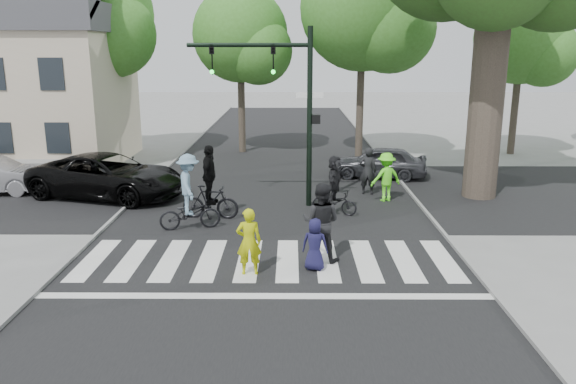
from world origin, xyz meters
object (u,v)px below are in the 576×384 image
at_px(pedestrian_woman, 249,242).
at_px(pedestrian_adult, 321,222).
at_px(traffic_signal, 284,92).
at_px(cyclist_right, 335,188).
at_px(cyclist_mid, 210,189).
at_px(cyclist_left, 189,197).
at_px(car_grey, 379,162).
at_px(pedestrian_child, 315,244).
at_px(car_suv, 108,176).

height_order(pedestrian_woman, pedestrian_adult, pedestrian_adult).
xyz_separation_m(traffic_signal, cyclist_right, (1.65, -1.01, -3.03)).
bearing_deg(cyclist_mid, cyclist_left, -112.82).
relative_size(traffic_signal, pedestrian_woman, 3.64).
distance_m(pedestrian_woman, car_grey, 11.57).
xyz_separation_m(pedestrian_child, cyclist_right, (0.84, 4.83, 0.22)).
relative_size(pedestrian_child, cyclist_right, 0.67).
bearing_deg(cyclist_right, car_suv, 165.14).
height_order(cyclist_left, cyclist_mid, cyclist_mid).
xyz_separation_m(pedestrian_child, cyclist_mid, (-3.16, 4.30, 0.32)).
distance_m(pedestrian_adult, cyclist_left, 4.57).
xyz_separation_m(pedestrian_woman, cyclist_mid, (-1.58, 4.59, 0.15)).
relative_size(traffic_signal, cyclist_right, 3.08).
xyz_separation_m(pedestrian_woman, cyclist_left, (-2.04, 3.49, 0.17)).
relative_size(car_suv, car_grey, 1.46).
bearing_deg(cyclist_mid, traffic_signal, 33.30).
xyz_separation_m(pedestrian_child, car_suv, (-7.27, 6.98, 0.14)).
relative_size(traffic_signal, cyclist_mid, 2.53).
height_order(pedestrian_woman, cyclist_mid, cyclist_mid).
xyz_separation_m(pedestrian_adult, cyclist_left, (-3.80, 2.54, -0.03)).
distance_m(cyclist_right, car_grey, 5.91).
height_order(cyclist_left, car_grey, cyclist_left).
bearing_deg(cyclist_right, pedestrian_adult, -98.97).
relative_size(pedestrian_adult, cyclist_mid, 0.86).
height_order(cyclist_left, cyclist_right, cyclist_left).
relative_size(cyclist_right, car_grey, 0.50).
xyz_separation_m(cyclist_mid, cyclist_right, (4.00, 0.53, -0.11)).
bearing_deg(car_grey, car_suv, -61.50).
bearing_deg(car_suv, pedestrian_woman, -124.91).
height_order(pedestrian_adult, car_grey, pedestrian_adult).
bearing_deg(cyclist_left, pedestrian_adult, -33.75).
relative_size(pedestrian_woman, pedestrian_adult, 0.81).
bearing_deg(car_suv, cyclist_right, -87.81).
relative_size(pedestrian_child, cyclist_left, 0.57).
distance_m(traffic_signal, pedestrian_woman, 6.90).
bearing_deg(traffic_signal, pedestrian_child, -82.07).
relative_size(traffic_signal, car_suv, 1.05).
bearing_deg(traffic_signal, car_grey, 48.34).
bearing_deg(car_suv, car_grey, -55.38).
relative_size(pedestrian_woman, cyclist_left, 0.72).
bearing_deg(cyclist_left, pedestrian_woman, -59.77).
height_order(pedestrian_woman, car_grey, pedestrian_woman).
distance_m(pedestrian_child, cyclist_mid, 5.35).
height_order(pedestrian_adult, cyclist_mid, cyclist_mid).
bearing_deg(cyclist_mid, car_grey, 43.52).
relative_size(pedestrian_woman, cyclist_right, 0.85).
relative_size(traffic_signal, pedestrian_child, 4.58).
height_order(pedestrian_woman, cyclist_right, cyclist_right).
bearing_deg(pedestrian_woman, pedestrian_child, -174.08).
distance_m(pedestrian_child, car_grey, 10.74).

